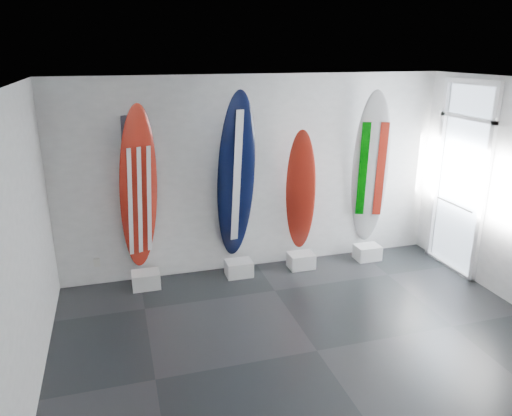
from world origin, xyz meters
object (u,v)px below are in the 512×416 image
object	(u,v)px
surfboard_navy	(236,178)
surfboard_swiss	(301,192)
surfboard_usa	(139,190)
surfboard_italy	(370,170)

from	to	relation	value
surfboard_navy	surfboard_swiss	world-z (taller)	surfboard_navy
surfboard_usa	surfboard_swiss	size ratio (longest dim) A/B	1.22
surfboard_usa	surfboard_navy	size ratio (longest dim) A/B	0.94
surfboard_navy	surfboard_italy	size ratio (longest dim) A/B	1.02
surfboard_italy	surfboard_navy	bearing A→B (deg)	-158.72
surfboard_navy	surfboard_italy	xyz separation A→B (m)	(2.21, 0.00, -0.03)
surfboard_swiss	surfboard_navy	bearing A→B (deg)	-158.88
surfboard_swiss	surfboard_italy	bearing A→B (deg)	21.12
surfboard_navy	surfboard_swiss	size ratio (longest dim) A/B	1.29
surfboard_swiss	surfboard_italy	distance (m)	1.21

